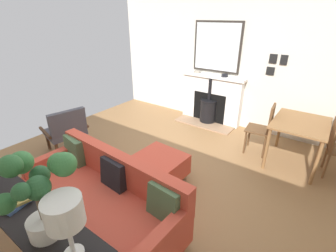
{
  "coord_description": "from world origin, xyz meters",
  "views": [
    {
      "loc": [
        2.31,
        1.95,
        2.25
      ],
      "look_at": [
        -0.32,
        0.07,
        0.73
      ],
      "focal_mm": 25.35,
      "sensor_mm": 36.0,
      "label": 1
    }
  ],
  "objects_px": {
    "table_lamp_far_end": "(64,214)",
    "book_stack": "(16,201)",
    "console_table": "(28,218)",
    "armchair_accent": "(66,129)",
    "dining_table": "(300,128)",
    "ottoman": "(160,166)",
    "potted_plant": "(38,187)",
    "mantel_bowl_far": "(225,75)",
    "dining_chair_near_fireplace": "(264,126)",
    "sofa": "(103,197)",
    "fireplace": "(210,102)",
    "mantel_bowl_near": "(197,71)"
  },
  "relations": [
    {
      "from": "console_table",
      "to": "fireplace",
      "type": "bearing_deg",
      "value": -175.49
    },
    {
      "from": "ottoman",
      "to": "armchair_accent",
      "type": "height_order",
      "value": "armchair_accent"
    },
    {
      "from": "mantel_bowl_near",
      "to": "armchair_accent",
      "type": "distance_m",
      "value": 2.97
    },
    {
      "from": "fireplace",
      "to": "dining_chair_near_fireplace",
      "type": "xyz_separation_m",
      "value": [
        0.75,
        1.38,
        0.07
      ]
    },
    {
      "from": "mantel_bowl_far",
      "to": "book_stack",
      "type": "height_order",
      "value": "mantel_bowl_far"
    },
    {
      "from": "fireplace",
      "to": "sofa",
      "type": "bearing_deg",
      "value": 5.55
    },
    {
      "from": "mantel_bowl_far",
      "to": "book_stack",
      "type": "relative_size",
      "value": 0.49
    },
    {
      "from": "fireplace",
      "to": "dining_table",
      "type": "distance_m",
      "value": 2.06
    },
    {
      "from": "ottoman",
      "to": "dining_chair_near_fireplace",
      "type": "xyz_separation_m",
      "value": [
        -1.64,
        1.0,
        0.29
      ]
    },
    {
      "from": "dining_table",
      "to": "dining_chair_near_fireplace",
      "type": "height_order",
      "value": "dining_chair_near_fireplace"
    },
    {
      "from": "sofa",
      "to": "potted_plant",
      "type": "distance_m",
      "value": 1.19
    },
    {
      "from": "console_table",
      "to": "dining_table",
      "type": "height_order",
      "value": "console_table"
    },
    {
      "from": "table_lamp_far_end",
      "to": "book_stack",
      "type": "height_order",
      "value": "table_lamp_far_end"
    },
    {
      "from": "sofa",
      "to": "dining_table",
      "type": "height_order",
      "value": "sofa"
    },
    {
      "from": "sofa",
      "to": "console_table",
      "type": "height_order",
      "value": "sofa"
    },
    {
      "from": "mantel_bowl_far",
      "to": "dining_table",
      "type": "xyz_separation_m",
      "value": [
        0.77,
        1.64,
        -0.46
      ]
    },
    {
      "from": "dining_chair_near_fireplace",
      "to": "potted_plant",
      "type": "bearing_deg",
      "value": -11.36
    },
    {
      "from": "console_table",
      "to": "book_stack",
      "type": "bearing_deg",
      "value": -89.46
    },
    {
      "from": "table_lamp_far_end",
      "to": "dining_chair_near_fireplace",
      "type": "distance_m",
      "value": 3.48
    },
    {
      "from": "sofa",
      "to": "table_lamp_far_end",
      "type": "height_order",
      "value": "table_lamp_far_end"
    },
    {
      "from": "mantel_bowl_near",
      "to": "sofa",
      "type": "relative_size",
      "value": 0.07
    },
    {
      "from": "console_table",
      "to": "book_stack",
      "type": "distance_m",
      "value": 0.19
    },
    {
      "from": "table_lamp_far_end",
      "to": "armchair_accent",
      "type": "bearing_deg",
      "value": -121.09
    },
    {
      "from": "sofa",
      "to": "console_table",
      "type": "bearing_deg",
      "value": -0.09
    },
    {
      "from": "potted_plant",
      "to": "dining_table",
      "type": "height_order",
      "value": "potted_plant"
    },
    {
      "from": "table_lamp_far_end",
      "to": "dining_chair_near_fireplace",
      "type": "xyz_separation_m",
      "value": [
        -3.41,
        0.37,
        -0.6
      ]
    },
    {
      "from": "fireplace",
      "to": "potted_plant",
      "type": "xyz_separation_m",
      "value": [
        4.14,
        0.7,
        0.72
      ]
    },
    {
      "from": "console_table",
      "to": "table_lamp_far_end",
      "type": "relative_size",
      "value": 3.75
    },
    {
      "from": "fireplace",
      "to": "dining_chair_near_fireplace",
      "type": "bearing_deg",
      "value": 61.54
    },
    {
      "from": "ottoman",
      "to": "dining_chair_near_fireplace",
      "type": "relative_size",
      "value": 0.78
    },
    {
      "from": "ottoman",
      "to": "potted_plant",
      "type": "xyz_separation_m",
      "value": [
        1.75,
        0.32,
        0.94
      ]
    },
    {
      "from": "mantel_bowl_near",
      "to": "sofa",
      "type": "xyz_separation_m",
      "value": [
        3.4,
        0.71,
        -0.76
      ]
    },
    {
      "from": "fireplace",
      "to": "dining_table",
      "type": "bearing_deg",
      "value": 68.32
    },
    {
      "from": "potted_plant",
      "to": "armchair_accent",
      "type": "bearing_deg",
      "value": -124.38
    },
    {
      "from": "mantel_bowl_near",
      "to": "mantel_bowl_far",
      "type": "xyz_separation_m",
      "value": [
        0.0,
        0.65,
        0.0
      ]
    },
    {
      "from": "mantel_bowl_near",
      "to": "console_table",
      "type": "relative_size",
      "value": 0.08
    },
    {
      "from": "mantel_bowl_far",
      "to": "armchair_accent",
      "type": "height_order",
      "value": "mantel_bowl_far"
    },
    {
      "from": "sofa",
      "to": "armchair_accent",
      "type": "xyz_separation_m",
      "value": [
        -0.69,
        -1.74,
        0.12
      ]
    },
    {
      "from": "mantel_bowl_near",
      "to": "dining_table",
      "type": "distance_m",
      "value": 2.46
    },
    {
      "from": "fireplace",
      "to": "dining_table",
      "type": "relative_size",
      "value": 1.48
    },
    {
      "from": "ottoman",
      "to": "book_stack",
      "type": "bearing_deg",
      "value": -6.79
    },
    {
      "from": "fireplace",
      "to": "book_stack",
      "type": "relative_size",
      "value": 5.34
    },
    {
      "from": "fireplace",
      "to": "sofa",
      "type": "relative_size",
      "value": 0.7
    },
    {
      "from": "console_table",
      "to": "armchair_accent",
      "type": "bearing_deg",
      "value": -129.98
    },
    {
      "from": "ottoman",
      "to": "mantel_bowl_far",
      "type": "bearing_deg",
      "value": -177.23
    },
    {
      "from": "armchair_accent",
      "to": "console_table",
      "type": "xyz_separation_m",
      "value": [
        1.46,
        1.74,
        0.22
      ]
    },
    {
      "from": "armchair_accent",
      "to": "potted_plant",
      "type": "xyz_separation_m",
      "value": [
        1.45,
        2.11,
        0.73
      ]
    },
    {
      "from": "dining_chair_near_fireplace",
      "to": "book_stack",
      "type": "bearing_deg",
      "value": -19.51
    },
    {
      "from": "ottoman",
      "to": "table_lamp_far_end",
      "type": "xyz_separation_m",
      "value": [
        1.76,
        0.62,
        0.89
      ]
    },
    {
      "from": "mantel_bowl_near",
      "to": "table_lamp_far_end",
      "type": "distance_m",
      "value": 4.4
    }
  ]
}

